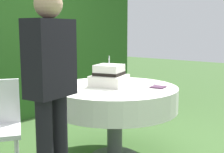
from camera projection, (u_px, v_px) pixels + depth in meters
name	position (u px, v px, depth m)	size (l,w,h in m)	color
foliage_hedge	(1.00, 39.00, 4.29)	(5.47, 0.46, 2.38)	#28561E
cake_table	(115.00, 99.00, 3.08)	(1.27, 1.27, 0.76)	#4C4C51
wedding_cake	(109.00, 76.00, 3.09)	(0.41, 0.41, 0.31)	white
serving_plate_near	(69.00, 91.00, 2.82)	(0.10, 0.10, 0.01)	white
serving_plate_far	(133.00, 81.00, 3.37)	(0.13, 0.13, 0.01)	white
serving_plate_left	(153.00, 83.00, 3.23)	(0.11, 0.11, 0.01)	white
napkin_stack	(158.00, 87.00, 3.00)	(0.13, 0.13, 0.01)	#4C2D47
standing_person	(51.00, 85.00, 2.17)	(0.38, 0.25, 1.60)	black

